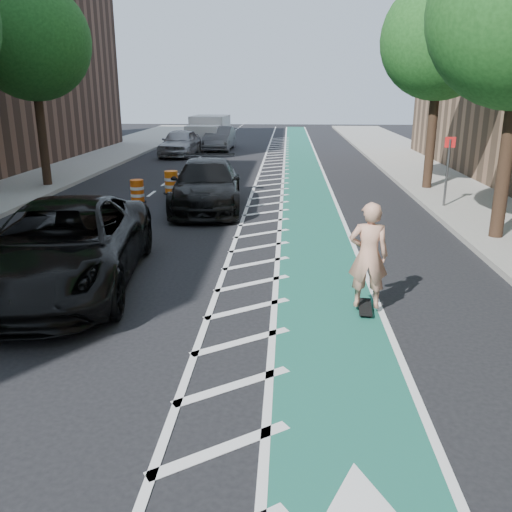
# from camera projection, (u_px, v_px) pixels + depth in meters

# --- Properties ---
(ground) EXTENTS (120.00, 120.00, 0.00)m
(ground) POSITION_uv_depth(u_px,v_px,m) (128.00, 383.00, 7.66)
(ground) COLOR black
(ground) RESTS_ON ground
(bike_lane) EXTENTS (2.00, 90.00, 0.01)m
(bike_lane) POSITION_uv_depth(u_px,v_px,m) (312.00, 221.00, 17.03)
(bike_lane) COLOR #1B5F53
(bike_lane) RESTS_ON ground
(buffer_strip) EXTENTS (1.40, 90.00, 0.01)m
(buffer_strip) POSITION_uv_depth(u_px,v_px,m) (264.00, 221.00, 17.12)
(buffer_strip) COLOR silver
(buffer_strip) RESTS_ON ground
(curb_right) EXTENTS (0.12, 90.00, 0.16)m
(curb_right) POSITION_uv_depth(u_px,v_px,m) (443.00, 221.00, 16.79)
(curb_right) COLOR gray
(curb_right) RESTS_ON ground
(curb_left) EXTENTS (0.12, 90.00, 0.16)m
(curb_left) POSITION_uv_depth(u_px,v_px,m) (2.00, 215.00, 17.57)
(curb_left) COLOR gray
(curb_left) RESTS_ON ground
(tree_r_d) EXTENTS (4.20, 4.20, 7.90)m
(tree_r_d) POSITION_uv_depth(u_px,v_px,m) (438.00, 41.00, 20.79)
(tree_r_d) COLOR #382619
(tree_r_d) RESTS_ON ground
(tree_l_d) EXTENTS (4.20, 4.20, 7.90)m
(tree_l_d) POSITION_uv_depth(u_px,v_px,m) (37.00, 43.00, 21.67)
(tree_l_d) COLOR #382619
(tree_l_d) RESTS_ON ground
(sign_post) EXTENTS (0.35, 0.08, 2.47)m
(sign_post) POSITION_uv_depth(u_px,v_px,m) (447.00, 171.00, 18.29)
(sign_post) COLOR #4C4C4C
(sign_post) RESTS_ON ground
(skateboard) EXTENTS (0.32, 0.85, 0.11)m
(skateboard) POSITION_uv_depth(u_px,v_px,m) (365.00, 307.00, 10.12)
(skateboard) COLOR black
(skateboard) RESTS_ON ground
(skateboarder) EXTENTS (0.76, 0.54, 1.97)m
(skateboarder) POSITION_uv_depth(u_px,v_px,m) (368.00, 255.00, 9.82)
(skateboarder) COLOR tan
(skateboarder) RESTS_ON skateboard
(suv_near) EXTENTS (3.69, 6.71, 1.78)m
(suv_near) POSITION_uv_depth(u_px,v_px,m) (63.00, 246.00, 11.18)
(suv_near) COLOR black
(suv_near) RESTS_ON ground
(suv_far) EXTENTS (2.82, 5.88, 1.65)m
(suv_far) POSITION_uv_depth(u_px,v_px,m) (207.00, 185.00, 18.72)
(suv_far) COLOR black
(suv_far) RESTS_ON ground
(car_silver) EXTENTS (2.20, 4.95, 1.66)m
(car_silver) POSITION_uv_depth(u_px,v_px,m) (180.00, 143.00, 33.61)
(car_silver) COLOR #9C9CA1
(car_silver) RESTS_ON ground
(car_grey) EXTENTS (1.78, 4.84, 1.59)m
(car_grey) POSITION_uv_depth(u_px,v_px,m) (219.00, 138.00, 36.89)
(car_grey) COLOR #525256
(car_grey) RESTS_ON ground
(box_truck) EXTENTS (2.61, 5.37, 2.19)m
(box_truck) POSITION_uv_depth(u_px,v_px,m) (209.00, 133.00, 38.77)
(box_truck) COLOR silver
(box_truck) RESTS_ON ground
(barrel_a) EXTENTS (0.63, 0.63, 0.86)m
(barrel_a) POSITION_uv_depth(u_px,v_px,m) (118.00, 232.00, 14.16)
(barrel_a) COLOR #EB5F0C
(barrel_a) RESTS_ON ground
(barrel_b) EXTENTS (0.62, 0.62, 0.84)m
(barrel_b) POSITION_uv_depth(u_px,v_px,m) (137.00, 192.00, 19.81)
(barrel_b) COLOR #DB530B
(barrel_b) RESTS_ON ground
(barrel_c) EXTENTS (0.66, 0.66, 0.91)m
(barrel_c) POSITION_uv_depth(u_px,v_px,m) (171.00, 183.00, 21.50)
(barrel_c) COLOR orange
(barrel_c) RESTS_ON ground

